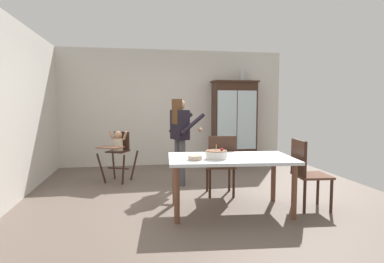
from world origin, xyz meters
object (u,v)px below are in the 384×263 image
(birthday_cake, at_px, (216,155))
(serving_bowl, at_px, (195,158))
(china_cabinet, at_px, (234,123))
(high_chair_with_toddler, at_px, (118,147))
(dining_chair_far_side, at_px, (221,161))
(adult_person, at_px, (180,131))
(dining_table, at_px, (230,163))
(ceramic_vase, at_px, (242,76))
(dining_chair_right_end, at_px, (305,169))

(birthday_cake, height_order, serving_bowl, birthday_cake)
(china_cabinet, xyz_separation_m, high_chair_with_toddler, (-2.64, -1.29, -0.34))
(dining_chair_far_side, bearing_deg, adult_person, -50.89)
(birthday_cake, bearing_deg, dining_table, 24.34)
(ceramic_vase, distance_m, dining_chair_right_end, 3.69)
(dining_table, height_order, serving_bowl, serving_bowl)
(high_chair_with_toddler, height_order, dining_chair_far_side, dining_chair_far_side)
(dining_table, bearing_deg, adult_person, 107.10)
(dining_table, bearing_deg, serving_bowl, -164.75)
(china_cabinet, relative_size, serving_bowl, 11.03)
(birthday_cake, bearing_deg, dining_chair_right_end, 0.10)
(dining_table, xyz_separation_m, serving_bowl, (-0.51, -0.14, 0.11))
(china_cabinet, height_order, birthday_cake, china_cabinet)
(high_chair_with_toddler, relative_size, serving_bowl, 5.28)
(ceramic_vase, height_order, dining_chair_right_end, ceramic_vase)
(dining_table, relative_size, dining_chair_far_side, 1.80)
(birthday_cake, distance_m, dining_chair_far_side, 0.87)
(ceramic_vase, distance_m, dining_table, 3.77)
(birthday_cake, height_order, dining_chair_far_side, dining_chair_far_side)
(china_cabinet, relative_size, dining_chair_far_side, 2.07)
(china_cabinet, xyz_separation_m, birthday_cake, (-1.30, -3.34, -0.20))
(dining_chair_far_side, bearing_deg, china_cabinet, -105.46)
(birthday_cake, height_order, dining_chair_right_end, dining_chair_right_end)
(ceramic_vase, height_order, high_chair_with_toddler, ceramic_vase)
(ceramic_vase, relative_size, high_chair_with_toddler, 0.28)
(dining_table, bearing_deg, birthday_cake, -155.66)
(ceramic_vase, distance_m, dining_chair_far_side, 3.22)
(adult_person, distance_m, dining_chair_right_end, 2.23)
(serving_bowl, xyz_separation_m, dining_chair_far_side, (0.57, 0.83, -0.21))
(high_chair_with_toddler, distance_m, birthday_cake, 2.45)
(adult_person, bearing_deg, ceramic_vase, -66.81)
(high_chair_with_toddler, relative_size, birthday_cake, 3.39)
(dining_chair_right_end, bearing_deg, adult_person, 47.71)
(high_chair_with_toddler, height_order, adult_person, adult_person)
(adult_person, height_order, serving_bowl, adult_person)
(ceramic_vase, xyz_separation_m, birthday_cake, (-1.49, -3.34, -1.31))
(dining_chair_right_end, bearing_deg, ceramic_vase, 0.60)
(dining_table, bearing_deg, high_chair_with_toddler, 128.78)
(ceramic_vase, relative_size, dining_chair_right_end, 0.28)
(dining_table, height_order, dining_chair_right_end, dining_chair_right_end)
(birthday_cake, bearing_deg, adult_person, 98.58)
(dining_chair_far_side, bearing_deg, serving_bowl, 61.75)
(serving_bowl, distance_m, dining_chair_right_end, 1.56)
(dining_chair_far_side, bearing_deg, birthday_cake, 76.56)
(serving_bowl, bearing_deg, ceramic_vase, 62.22)
(ceramic_vase, height_order, adult_person, ceramic_vase)
(adult_person, xyz_separation_m, birthday_cake, (0.24, -1.61, -0.17))
(ceramic_vase, relative_size, serving_bowl, 1.50)
(ceramic_vase, height_order, dining_chair_far_side, ceramic_vase)
(china_cabinet, distance_m, high_chair_with_toddler, 2.96)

